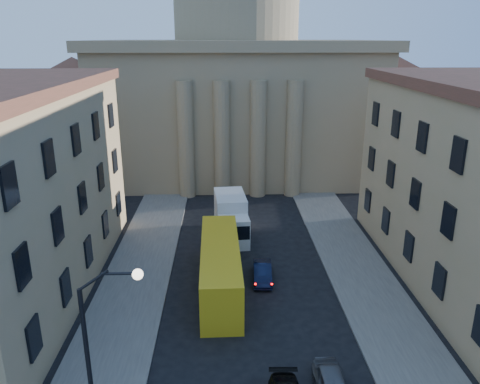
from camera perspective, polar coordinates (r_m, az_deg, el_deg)
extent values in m
cube|color=#524F4B|center=(32.11, -14.19, -14.76)|extent=(5.00, 60.00, 0.15)
cube|color=#524F4B|center=(33.05, 17.01, -13.99)|extent=(5.00, 60.00, 0.15)
cube|color=#887754|center=(64.96, -0.41, 10.07)|extent=(34.00, 26.00, 16.00)
cube|color=#887754|center=(64.30, -0.43, 17.50)|extent=(35.50, 27.50, 1.20)
cylinder|color=#887754|center=(64.35, -0.44, 20.71)|extent=(16.00, 16.00, 8.00)
cube|color=#887754|center=(66.21, -18.99, 7.05)|extent=(13.00, 13.00, 11.00)
cone|color=#553424|center=(65.29, -19.68, 13.50)|extent=(26.02, 26.02, 4.00)
cube|color=#887754|center=(67.35, 17.96, 7.33)|extent=(13.00, 13.00, 11.00)
cone|color=#553424|center=(66.45, 18.60, 13.68)|extent=(26.02, 26.02, 4.00)
cylinder|color=#887754|center=(52.36, -6.61, 6.28)|extent=(1.80, 1.80, 13.00)
cylinder|color=#887754|center=(52.19, -2.20, 6.35)|extent=(1.80, 1.80, 13.00)
cylinder|color=#887754|center=(52.33, 2.21, 6.38)|extent=(1.80, 1.80, 13.00)
cylinder|color=#887754|center=(52.77, 6.57, 6.38)|extent=(1.80, 1.80, 13.00)
cylinder|color=black|center=(21.76, -17.86, -20.38)|extent=(0.20, 0.20, 8.00)
cylinder|color=black|center=(19.26, -17.53, -10.30)|extent=(1.30, 0.12, 0.96)
cylinder|color=black|center=(18.87, -14.65, -9.60)|extent=(1.30, 0.12, 0.12)
sphere|color=white|center=(18.75, -12.37, -9.78)|extent=(0.44, 0.44, 0.44)
imported|color=black|center=(35.44, 2.75, -9.77)|extent=(1.50, 3.86, 1.26)
cube|color=gold|center=(33.91, -2.41, -9.15)|extent=(2.93, 11.88, 3.33)
cube|color=black|center=(33.67, -2.42, -8.34)|extent=(2.99, 11.24, 1.18)
cylinder|color=black|center=(30.77, -4.31, -14.75)|extent=(0.34, 1.08, 1.08)
cylinder|color=black|center=(30.79, -0.17, -14.67)|extent=(0.34, 1.08, 1.08)
cylinder|color=black|center=(38.27, -4.12, -7.71)|extent=(0.34, 1.08, 1.08)
cylinder|color=black|center=(38.29, -0.87, -7.65)|extent=(0.34, 1.08, 1.08)
cube|color=silver|center=(40.71, -0.77, -4.77)|extent=(2.78, 2.88, 2.68)
cube|color=black|center=(39.40, -0.57, -5.05)|extent=(2.46, 0.34, 1.23)
cube|color=silver|center=(43.26, -1.20, -2.47)|extent=(3.06, 4.90, 3.46)
cylinder|color=black|center=(40.55, -2.28, -6.18)|extent=(0.40, 1.03, 1.01)
cylinder|color=black|center=(40.76, 0.87, -6.03)|extent=(0.40, 1.03, 1.01)
cylinder|color=black|center=(44.64, -2.74, -3.82)|extent=(0.40, 1.03, 1.01)
cylinder|color=black|center=(44.84, 0.11, -3.69)|extent=(0.40, 1.03, 1.01)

